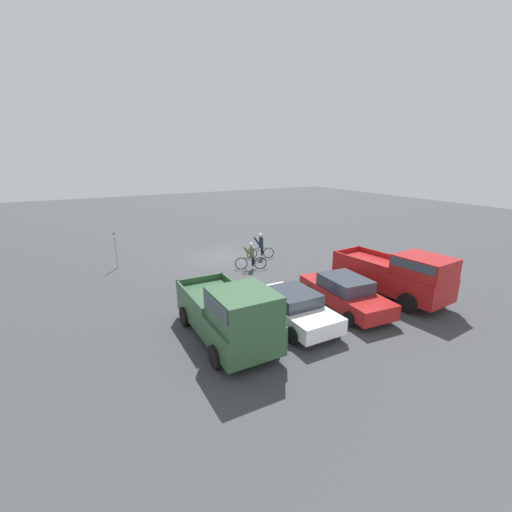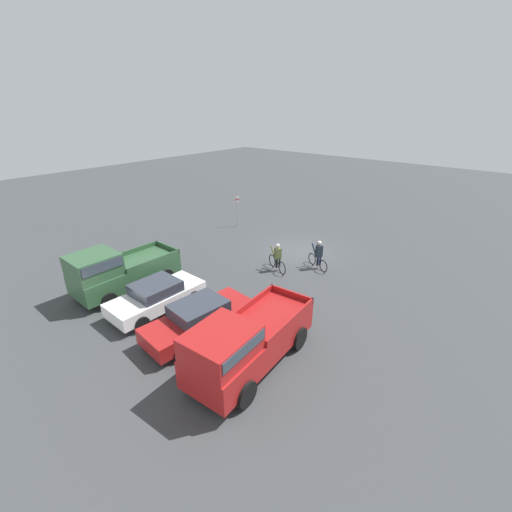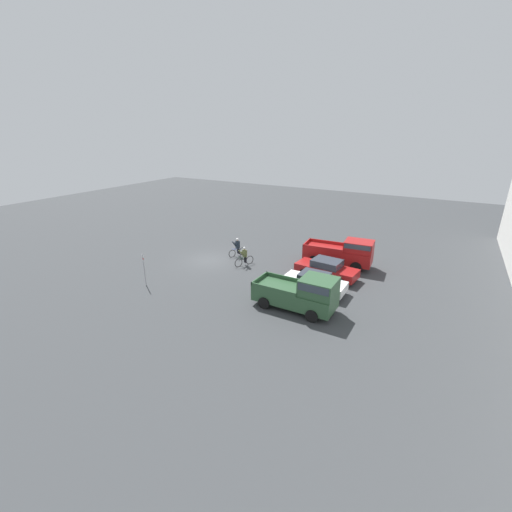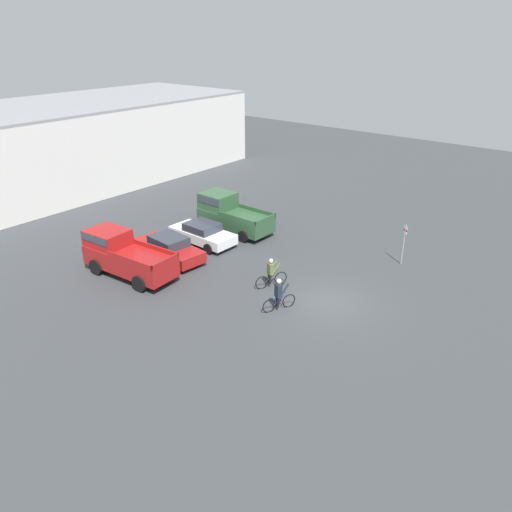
{
  "view_description": "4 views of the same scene",
  "coord_description": "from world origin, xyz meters",
  "px_view_note": "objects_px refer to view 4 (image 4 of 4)",
  "views": [
    {
      "loc": [
        8.65,
        20.02,
        6.4
      ],
      "look_at": [
        -0.02,
        4.55,
        1.2
      ],
      "focal_mm": 24.0,
      "sensor_mm": 36.0,
      "label": 1
    },
    {
      "loc": [
        -10.6,
        17.28,
        8.63
      ],
      "look_at": [
        -0.02,
        4.55,
        1.2
      ],
      "focal_mm": 24.0,
      "sensor_mm": 36.0,
      "label": 2
    },
    {
      "loc": [
        21.92,
        17.01,
        10.57
      ],
      "look_at": [
        -0.02,
        4.55,
        1.2
      ],
      "focal_mm": 24.0,
      "sensor_mm": 36.0,
      "label": 3
    },
    {
      "loc": [
        -18.76,
        -10.64,
        12.42
      ],
      "look_at": [
        -0.02,
        4.55,
        1.2
      ],
      "focal_mm": 35.0,
      "sensor_mm": 36.0,
      "label": 4
    }
  ],
  "objects_px": {
    "pickup_truck_0": "(124,254)",
    "pickup_truck_1": "(230,213)",
    "fire_lane_sign": "(404,241)",
    "sedan_0": "(169,248)",
    "sedan_1": "(203,233)",
    "cyclist_0": "(271,273)",
    "cyclist_1": "(279,294)"
  },
  "relations": [
    {
      "from": "pickup_truck_0",
      "to": "pickup_truck_1",
      "type": "distance_m",
      "value": 8.44
    },
    {
      "from": "pickup_truck_0",
      "to": "fire_lane_sign",
      "type": "relative_size",
      "value": 2.31
    },
    {
      "from": "sedan_0",
      "to": "sedan_1",
      "type": "distance_m",
      "value": 2.8
    },
    {
      "from": "sedan_1",
      "to": "fire_lane_sign",
      "type": "bearing_deg",
      "value": -65.14
    },
    {
      "from": "pickup_truck_1",
      "to": "cyclist_0",
      "type": "xyz_separation_m",
      "value": [
        -4.6,
        -6.97,
        -0.4
      ]
    },
    {
      "from": "pickup_truck_0",
      "to": "fire_lane_sign",
      "type": "height_order",
      "value": "fire_lane_sign"
    },
    {
      "from": "sedan_0",
      "to": "cyclist_1",
      "type": "distance_m",
      "value": 8.38
    },
    {
      "from": "cyclist_0",
      "to": "cyclist_1",
      "type": "xyz_separation_m",
      "value": [
        -1.61,
        -1.7,
        0.04
      ]
    },
    {
      "from": "pickup_truck_0",
      "to": "cyclist_1",
      "type": "distance_m",
      "value": 9.06
    },
    {
      "from": "sedan_1",
      "to": "fire_lane_sign",
      "type": "relative_size",
      "value": 1.81
    },
    {
      "from": "cyclist_1",
      "to": "sedan_0",
      "type": "bearing_deg",
      "value": 85.86
    },
    {
      "from": "pickup_truck_0",
      "to": "sedan_1",
      "type": "distance_m",
      "value": 5.67
    },
    {
      "from": "sedan_0",
      "to": "fire_lane_sign",
      "type": "bearing_deg",
      "value": -54.06
    },
    {
      "from": "sedan_0",
      "to": "cyclist_1",
      "type": "xyz_separation_m",
      "value": [
        -0.61,
        -8.36,
        0.13
      ]
    },
    {
      "from": "sedan_1",
      "to": "cyclist_0",
      "type": "relative_size",
      "value": 2.52
    },
    {
      "from": "pickup_truck_0",
      "to": "cyclist_1",
      "type": "relative_size",
      "value": 3.31
    },
    {
      "from": "pickup_truck_1",
      "to": "cyclist_1",
      "type": "bearing_deg",
      "value": -125.63
    },
    {
      "from": "pickup_truck_0",
      "to": "sedan_1",
      "type": "xyz_separation_m",
      "value": [
        5.63,
        -0.36,
        -0.51
      ]
    },
    {
      "from": "sedan_0",
      "to": "fire_lane_sign",
      "type": "relative_size",
      "value": 1.99
    },
    {
      "from": "pickup_truck_0",
      "to": "fire_lane_sign",
      "type": "xyz_separation_m",
      "value": [
        10.66,
        -11.21,
        0.25
      ]
    },
    {
      "from": "sedan_0",
      "to": "sedan_1",
      "type": "xyz_separation_m",
      "value": [
        2.8,
        0.06,
        -0.01
      ]
    },
    {
      "from": "cyclist_0",
      "to": "fire_lane_sign",
      "type": "bearing_deg",
      "value": -31.25
    },
    {
      "from": "sedan_1",
      "to": "cyclist_0",
      "type": "height_order",
      "value": "cyclist_0"
    },
    {
      "from": "cyclist_1",
      "to": "fire_lane_sign",
      "type": "distance_m",
      "value": 8.8
    },
    {
      "from": "cyclist_1",
      "to": "fire_lane_sign",
      "type": "height_order",
      "value": "fire_lane_sign"
    },
    {
      "from": "pickup_truck_0",
      "to": "sedan_0",
      "type": "distance_m",
      "value": 2.91
    },
    {
      "from": "pickup_truck_0",
      "to": "sedan_0",
      "type": "xyz_separation_m",
      "value": [
        2.83,
        -0.42,
        -0.5
      ]
    },
    {
      "from": "sedan_1",
      "to": "cyclist_1",
      "type": "distance_m",
      "value": 9.08
    },
    {
      "from": "cyclist_1",
      "to": "pickup_truck_0",
      "type": "bearing_deg",
      "value": 104.24
    },
    {
      "from": "sedan_0",
      "to": "pickup_truck_1",
      "type": "height_order",
      "value": "pickup_truck_1"
    },
    {
      "from": "cyclist_1",
      "to": "fire_lane_sign",
      "type": "bearing_deg",
      "value": -16.12
    },
    {
      "from": "pickup_truck_0",
      "to": "sedan_1",
      "type": "height_order",
      "value": "pickup_truck_0"
    }
  ]
}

